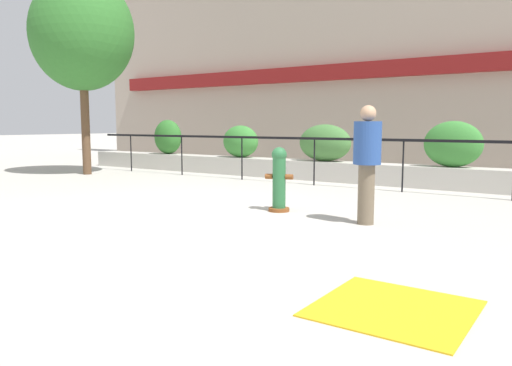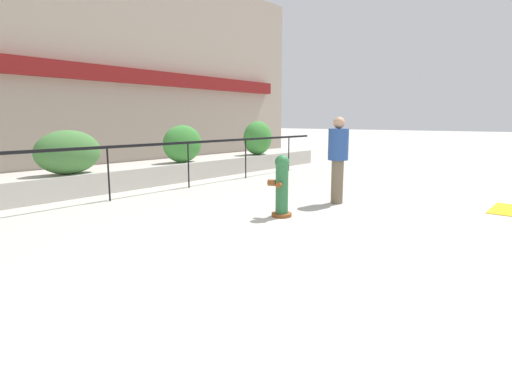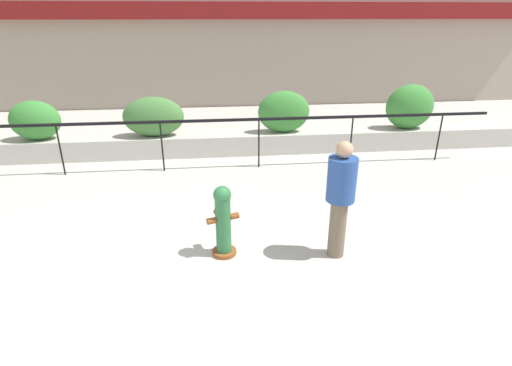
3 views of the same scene
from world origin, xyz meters
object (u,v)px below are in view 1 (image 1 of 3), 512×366
at_px(fire_hydrant, 279,179).
at_px(hedge_bush_0, 168,137).
at_px(street_tree, 82,33).
at_px(hedge_bush_1, 241,141).
at_px(pedestrian, 367,157).
at_px(hedge_bush_2, 325,143).
at_px(hedge_bush_3, 453,144).

bearing_deg(fire_hydrant, hedge_bush_0, 146.97).
bearing_deg(fire_hydrant, street_tree, 165.11).
bearing_deg(hedge_bush_0, street_tree, -107.81).
distance_m(hedge_bush_0, hedge_bush_1, 2.91).
relative_size(hedge_bush_0, fire_hydrant, 1.02).
distance_m(hedge_bush_0, pedestrian, 9.99).
bearing_deg(hedge_bush_2, pedestrian, -57.18).
distance_m(hedge_bush_2, fire_hydrant, 4.88).
xyz_separation_m(hedge_bush_0, street_tree, (-0.81, -2.52, 2.97)).
xyz_separation_m(fire_hydrant, pedestrian, (1.62, -0.20, 0.44)).
xyz_separation_m(hedge_bush_0, pedestrian, (8.74, -4.83, -0.06)).
height_order(hedge_bush_2, hedge_bush_3, hedge_bush_3).
xyz_separation_m(hedge_bush_0, fire_hydrant, (7.12, -4.63, -0.50)).
distance_m(fire_hydrant, street_tree, 8.91).
relative_size(hedge_bush_1, hedge_bush_2, 0.79).
bearing_deg(hedge_bush_1, hedge_bush_3, 0.00).
distance_m(hedge_bush_2, street_tree, 7.55).
relative_size(hedge_bush_0, hedge_bush_3, 0.85).
distance_m(hedge_bush_0, street_tree, 3.98).
bearing_deg(hedge_bush_2, street_tree, -158.62).
relative_size(hedge_bush_1, fire_hydrant, 1.06).
xyz_separation_m(hedge_bush_3, street_tree, (-9.61, -2.52, 3.00)).
xyz_separation_m(street_tree, pedestrian, (9.55, -2.31, -3.03)).
xyz_separation_m(hedge_bush_0, hedge_bush_1, (2.91, 0.00, -0.09)).
xyz_separation_m(hedge_bush_2, pedestrian, (3.11, -4.83, 0.01)).
bearing_deg(street_tree, hedge_bush_0, 72.19).
xyz_separation_m(hedge_bush_1, hedge_bush_2, (2.72, 0.00, 0.02)).
height_order(hedge_bush_0, street_tree, street_tree).
height_order(hedge_bush_2, pedestrian, pedestrian).
relative_size(hedge_bush_0, street_tree, 0.19).
height_order(hedge_bush_0, hedge_bush_3, hedge_bush_0).
bearing_deg(fire_hydrant, hedge_bush_2, 107.88).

